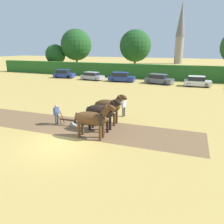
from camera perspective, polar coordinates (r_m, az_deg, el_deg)
ground_plane at (r=13.66m, az=-13.71°, el=-8.12°), size 240.00×240.00×0.00m
plowed_furrow_strip at (r=16.84m, az=-12.70°, el=-3.28°), size 20.35×4.88×0.01m
hedgerow at (r=41.12m, az=12.41°, el=10.14°), size 74.14×1.28×2.66m
tree_far_left at (r=55.54m, az=-14.55°, el=14.30°), size 4.72×4.72×6.37m
tree_left at (r=53.92m, az=-9.34°, el=16.92°), size 7.14×7.14×9.80m
tree_center_left at (r=48.75m, az=6.10°, el=16.81°), size 6.68×6.68×9.32m
church_spire at (r=85.56m, az=17.44°, el=19.33°), size 3.22×3.22×20.91m
draft_horse_lead_left at (r=13.76m, az=-5.12°, el=-1.67°), size 2.98×0.99×2.39m
draft_horse_lead_right at (r=15.00m, az=-2.86°, el=0.10°), size 2.75×1.09×2.37m
draft_horse_trail_left at (r=16.28m, az=-0.90°, el=1.57°), size 2.72×1.12×2.42m
plow at (r=16.48m, az=-11.28°, el=-2.49°), size 1.48×0.48×1.13m
farmer_at_plow at (r=16.78m, az=-14.33°, el=-0.31°), size 0.22×0.63×1.54m
farmer_beside_team at (r=18.16m, az=3.10°, el=1.80°), size 0.42×0.65×1.69m
parked_car_far_left at (r=43.52m, az=-12.45°, el=9.71°), size 4.10×2.42×1.60m
parked_car_left at (r=39.79m, az=-5.19°, el=9.32°), size 4.31×2.22×1.42m
parked_car_center_left at (r=37.71m, az=2.45°, el=9.10°), size 4.62×2.33×1.59m
parked_car_center at (r=36.12m, az=12.13°, el=8.40°), size 4.67×2.58×1.55m
parked_car_center_right at (r=35.15m, az=21.35°, el=7.43°), size 3.96×2.12×1.55m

